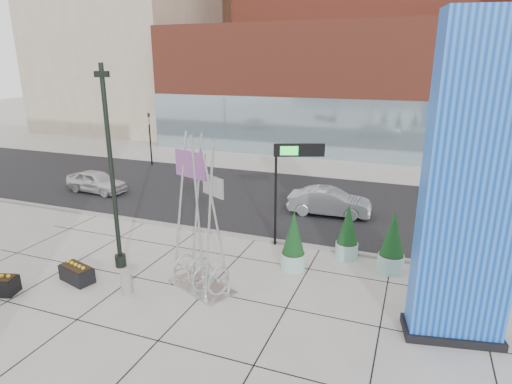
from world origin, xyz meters
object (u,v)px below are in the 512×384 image
(car_white_west, at_px, (96,182))
(blue_pylon, at_px, (472,195))
(car_silver_mid, at_px, (329,202))
(lamp_post, at_px, (113,190))
(public_art_sculpture, at_px, (201,250))
(concrete_bollard, at_px, (126,283))
(overhead_street_sign, at_px, (294,160))

(car_white_west, bearing_deg, blue_pylon, -107.52)
(car_white_west, height_order, car_silver_mid, car_silver_mid)
(lamp_post, distance_m, car_silver_mid, 11.34)
(blue_pylon, relative_size, public_art_sculpture, 1.62)
(public_art_sculpture, bearing_deg, blue_pylon, 24.65)
(public_art_sculpture, xyz_separation_m, concrete_bollard, (-2.30, -1.26, -1.10))
(blue_pylon, bearing_deg, overhead_street_sign, 133.27)
(public_art_sculpture, relative_size, overhead_street_sign, 1.24)
(blue_pylon, relative_size, car_white_west, 2.28)
(blue_pylon, xyz_separation_m, car_white_west, (-19.94, 8.15, -3.72))
(public_art_sculpture, height_order, overhead_street_sign, public_art_sculpture)
(concrete_bollard, distance_m, car_white_west, 13.39)
(blue_pylon, bearing_deg, concrete_bollard, 176.46)
(blue_pylon, bearing_deg, lamp_post, 167.77)
(public_art_sculpture, bearing_deg, car_silver_mid, 97.63)
(lamp_post, xyz_separation_m, car_white_west, (-7.87, 7.89, -2.51))
(lamp_post, xyz_separation_m, concrete_bollard, (1.53, -1.64, -2.81))
(car_silver_mid, bearing_deg, public_art_sculpture, 160.24)
(blue_pylon, height_order, concrete_bollard, blue_pylon)
(public_art_sculpture, distance_m, concrete_bollard, 2.85)
(public_art_sculpture, bearing_deg, lamp_post, -161.79)
(blue_pylon, relative_size, lamp_post, 1.17)
(lamp_post, xyz_separation_m, car_silver_mid, (6.54, 8.92, -2.48))
(concrete_bollard, height_order, car_white_west, car_white_west)
(concrete_bollard, bearing_deg, blue_pylon, 7.44)
(car_silver_mid, bearing_deg, lamp_post, 140.21)
(blue_pylon, height_order, car_white_west, blue_pylon)
(concrete_bollard, distance_m, overhead_street_sign, 8.08)
(car_white_west, bearing_deg, concrete_bollard, -130.67)
(lamp_post, bearing_deg, car_white_west, 134.95)
(blue_pylon, xyz_separation_m, concrete_bollard, (-10.54, -1.38, -4.02))
(blue_pylon, xyz_separation_m, overhead_street_sign, (-6.23, 4.48, -0.50))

